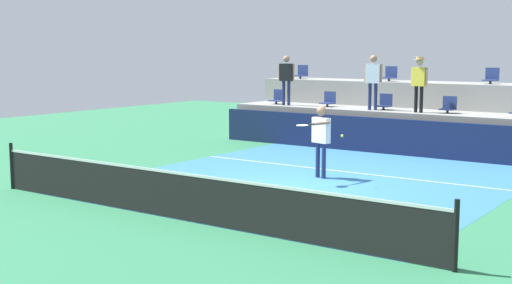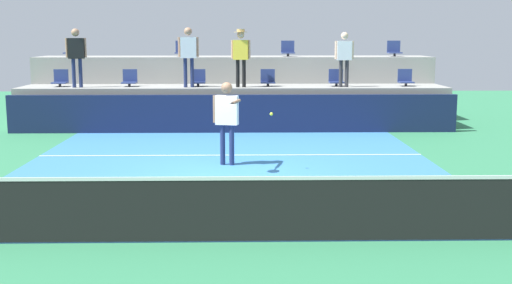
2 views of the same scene
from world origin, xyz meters
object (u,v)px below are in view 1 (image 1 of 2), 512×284
object	(u,v)px
spectator_in_grey	(286,75)
spectator_in_white	(373,77)
spectator_with_hat	(419,78)
stadium_chair_lower_left	(329,100)
stadium_chair_lower_mid_right	(449,106)
stadium_chair_upper_left	(390,75)
stadium_chair_lower_far_left	(278,98)
stadium_chair_upper_far_left	(302,73)
stadium_chair_upper_right	(491,77)
stadium_chair_lower_mid_left	(385,103)
tennis_ball	(342,136)
tennis_player	(320,134)

from	to	relation	value
spectator_in_grey	spectator_in_white	xyz separation A→B (m)	(3.33, 0.00, 0.02)
spectator_in_white	spectator_with_hat	xyz separation A→B (m)	(1.56, 0.00, -0.02)
stadium_chair_lower_left	stadium_chair_lower_mid_right	distance (m)	4.23
stadium_chair_lower_left	stadium_chair_upper_left	world-z (taller)	stadium_chair_upper_left
stadium_chair_lower_far_left	stadium_chair_upper_far_left	distance (m)	1.99
stadium_chair_upper_left	stadium_chair_upper_right	size ratio (longest dim) A/B	1.00
stadium_chair_upper_right	spectator_in_white	xyz separation A→B (m)	(-3.12, -2.18, 0.02)
stadium_chair_lower_left	stadium_chair_upper_left	xyz separation A→B (m)	(1.45, 1.80, 0.85)
spectator_in_grey	stadium_chair_upper_left	bearing A→B (deg)	36.64
stadium_chair_lower_mid_left	spectator_in_grey	world-z (taller)	spectator_in_grey
stadium_chair_lower_mid_left	stadium_chair_upper_right	bearing A→B (deg)	32.07
spectator_in_white	stadium_chair_lower_far_left	bearing A→B (deg)	174.45
tennis_ball	stadium_chair_lower_mid_right	bearing A→B (deg)	88.43
stadium_chair_lower_far_left	stadium_chair_upper_right	xyz separation A→B (m)	(7.07, 1.80, 0.85)
tennis_player	spectator_with_hat	bearing A→B (deg)	87.07
stadium_chair_lower_mid_left	tennis_player	world-z (taller)	tennis_player
stadium_chair_lower_far_left	spectator_in_white	distance (m)	4.06
stadium_chair_lower_left	stadium_chair_lower_mid_left	bearing A→B (deg)	0.00
spectator_in_white	stadium_chair_upper_left	bearing A→B (deg)	100.21
stadium_chair_lower_far_left	stadium_chair_lower_mid_left	distance (m)	4.20
stadium_chair_lower_left	spectator_in_grey	size ratio (longest dim) A/B	0.30
spectator_in_grey	stadium_chair_upper_far_left	bearing A→B (deg)	108.00
stadium_chair_lower_left	tennis_ball	world-z (taller)	stadium_chair_lower_left
tennis_player	spectator_in_white	xyz separation A→B (m)	(-1.28, 5.60, 1.21)
stadium_chair_lower_mid_left	stadium_chair_upper_left	distance (m)	2.09
spectator_in_grey	stadium_chair_lower_mid_left	bearing A→B (deg)	6.12
stadium_chair_upper_right	tennis_player	size ratio (longest dim) A/B	0.29
stadium_chair_lower_mid_left	tennis_ball	world-z (taller)	stadium_chair_lower_mid_left
stadium_chair_upper_left	tennis_player	bearing A→B (deg)	-77.89
stadium_chair_lower_mid_right	stadium_chair_lower_left	bearing A→B (deg)	180.00
stadium_chair_lower_mid_right	spectator_in_grey	distance (m)	5.79
stadium_chair_upper_left	tennis_player	size ratio (longest dim) A/B	0.29
spectator_in_grey	tennis_ball	distance (m)	8.39
stadium_chair_upper_far_left	spectator_in_grey	distance (m)	2.30
stadium_chair_lower_left	spectator_in_white	bearing A→B (deg)	-11.77
tennis_player	tennis_ball	distance (m)	1.11
spectator_with_hat	stadium_chair_lower_left	bearing A→B (deg)	173.57
stadium_chair_lower_left	spectator_with_hat	size ratio (longest dim) A/B	0.30
stadium_chair_upper_left	spectator_in_grey	world-z (taller)	spectator_in_grey
stadium_chair_lower_far_left	spectator_with_hat	bearing A→B (deg)	-3.98
stadium_chair_upper_right	tennis_player	world-z (taller)	stadium_chair_upper_right
stadium_chair_upper_right	stadium_chair_upper_left	bearing A→B (deg)	180.00
stadium_chair_lower_mid_right	stadium_chair_lower_far_left	bearing A→B (deg)	180.00
stadium_chair_upper_right	stadium_chair_lower_far_left	bearing A→B (deg)	-165.72
stadium_chair_lower_left	stadium_chair_lower_mid_right	world-z (taller)	same
spectator_in_white	tennis_ball	size ratio (longest dim) A/B	26.12
spectator_in_white	spectator_with_hat	world-z (taller)	spectator_in_white
stadium_chair_lower_mid_right	tennis_ball	size ratio (longest dim) A/B	7.65
stadium_chair_lower_left	stadium_chair_upper_right	xyz separation A→B (m)	(4.97, 1.80, 0.85)
spectator_in_grey	tennis_ball	size ratio (longest dim) A/B	25.64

